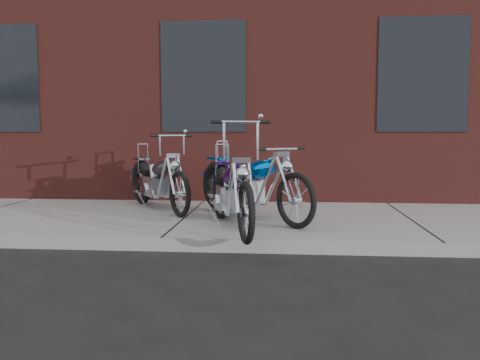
{
  "coord_description": "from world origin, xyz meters",
  "views": [
    {
      "loc": [
        1.32,
        -5.34,
        1.3
      ],
      "look_at": [
        0.79,
        0.8,
        0.72
      ],
      "focal_mm": 38.0,
      "sensor_mm": 36.0,
      "label": 1
    }
  ],
  "objects": [
    {
      "name": "chopper_purple",
      "position": [
        0.71,
        0.6,
        0.56
      ],
      "size": [
        0.81,
        2.21,
        1.27
      ],
      "rotation": [
        0.0,
        0.0,
        -1.29
      ],
      "color": "black",
      "rests_on": "sidewalk"
    },
    {
      "name": "sidewalk",
      "position": [
        0.0,
        1.5,
        0.07
      ],
      "size": [
        22.0,
        3.0,
        0.15
      ],
      "primitive_type": "cube",
      "color": "gray",
      "rests_on": "ground"
    },
    {
      "name": "chopper_third",
      "position": [
        -0.54,
        2.02,
        0.55
      ],
      "size": [
        1.34,
        1.87,
        1.12
      ],
      "rotation": [
        0.0,
        0.0,
        -0.96
      ],
      "color": "black",
      "rests_on": "sidewalk"
    },
    {
      "name": "chopper_blue",
      "position": [
        0.89,
        1.33,
        0.57
      ],
      "size": [
        1.63,
        1.84,
        1.02
      ],
      "rotation": [
        0.0,
        0.0,
        -0.85
      ],
      "color": "black",
      "rests_on": "sidewalk"
    },
    {
      "name": "building_brick",
      "position": [
        0.0,
        8.0,
        4.0
      ],
      "size": [
        22.0,
        10.0,
        8.0
      ],
      "primitive_type": "cube",
      "color": "maroon",
      "rests_on": "ground"
    },
    {
      "name": "ground",
      "position": [
        0.0,
        0.0,
        0.0
      ],
      "size": [
        120.0,
        120.0,
        0.0
      ],
      "primitive_type": "plane",
      "color": "black",
      "rests_on": "ground"
    }
  ]
}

